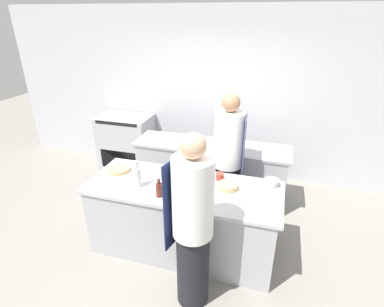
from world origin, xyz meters
TOP-DOWN VIEW (x-y plane):
  - ground_plane at (0.00, 0.00)m, footprint 16.00×16.00m
  - wall_back at (0.00, 2.13)m, footprint 8.00×0.06m
  - prep_counter at (0.00, 0.00)m, footprint 2.21×0.87m
  - pass_counter at (0.04, 1.24)m, footprint 2.32×0.62m
  - oven_range at (-1.67, 1.77)m, footprint 0.93×0.62m
  - chef_at_prep_near at (0.31, -0.68)m, footprint 0.42×0.40m
  - chef_at_stove at (0.37, 0.77)m, footprint 0.41×0.39m
  - bottle_olive_oil at (-0.49, -0.15)m, footprint 0.08×0.08m
  - bottle_vinegar at (0.18, 0.18)m, footprint 0.09×0.09m
  - bottle_wine at (-0.18, -0.27)m, footprint 0.07×0.07m
  - bottle_cooking_oil at (0.13, -0.11)m, footprint 0.07×0.07m
  - bottle_sauce at (0.01, 0.08)m, footprint 0.09×0.09m
  - bowl_mixing_large at (-0.88, 0.11)m, footprint 0.28×0.28m
  - bowl_prep_small at (0.96, 0.30)m, footprint 0.17×0.17m
  - bowl_ceramic_blue at (0.49, 0.09)m, footprint 0.23×0.23m
  - cup at (0.37, 0.26)m, footprint 0.09×0.09m
  - cutting_board at (0.83, -0.02)m, footprint 0.33×0.25m

SIDE VIEW (x-z plane):
  - ground_plane at x=0.00m, z-range 0.00..0.00m
  - pass_counter at x=0.04m, z-range 0.00..0.88m
  - prep_counter at x=0.00m, z-range 0.00..0.88m
  - oven_range at x=-1.67m, z-range 0.00..1.00m
  - cutting_board at x=0.83m, z-range 0.88..0.89m
  - chef_at_stove at x=0.37m, z-range 0.00..1.78m
  - bowl_mixing_large at x=-0.88m, z-range 0.88..0.93m
  - bowl_ceramic_blue at x=0.49m, z-range 0.88..0.94m
  - chef_at_prep_near at x=0.31m, z-range 0.00..1.82m
  - bowl_prep_small at x=0.96m, z-range 0.88..0.95m
  - cup at x=0.37m, z-range 0.88..0.96m
  - bottle_sauce at x=0.01m, z-range 0.86..1.06m
  - bottle_wine at x=-0.18m, z-range 0.86..1.07m
  - bottle_vinegar at x=0.18m, z-range 0.86..1.08m
  - bottle_cooking_oil at x=0.13m, z-range 0.85..1.13m
  - bottle_olive_oil at x=-0.49m, z-range 0.85..1.16m
  - wall_back at x=0.00m, z-range 0.00..2.80m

